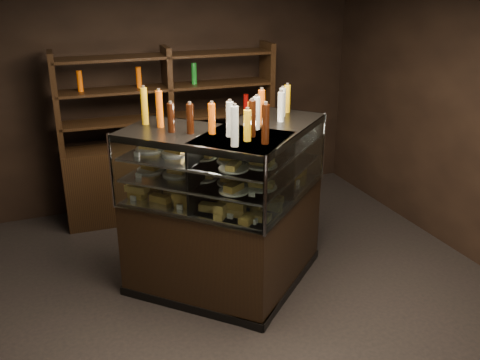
% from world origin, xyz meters
% --- Properties ---
extents(ground, '(5.00, 5.00, 0.00)m').
position_xyz_m(ground, '(0.00, 0.00, 0.00)').
color(ground, black).
rests_on(ground, ground).
extents(room_shell, '(5.02, 5.02, 3.01)m').
position_xyz_m(room_shell, '(0.00, 0.00, 1.94)').
color(room_shell, black).
rests_on(room_shell, ground).
extents(display_case, '(2.04, 1.50, 1.54)m').
position_xyz_m(display_case, '(0.04, 0.22, 0.51)').
color(display_case, black).
rests_on(display_case, ground).
extents(food_display, '(1.60, 1.02, 0.47)m').
position_xyz_m(food_display, '(0.04, 0.21, 1.17)').
color(food_display, gold).
rests_on(food_display, display_case).
extents(bottles_top, '(1.42, 0.88, 0.30)m').
position_xyz_m(bottles_top, '(0.04, 0.22, 1.67)').
color(bottles_top, '#B20C0A').
rests_on(bottles_top, display_case).
extents(potted_conifer, '(0.33, 0.33, 0.70)m').
position_xyz_m(potted_conifer, '(1.19, 1.02, 0.40)').
color(potted_conifer, black).
rests_on(potted_conifer, ground).
extents(back_shelving, '(2.49, 0.53, 2.00)m').
position_xyz_m(back_shelving, '(-0.04, 2.05, 0.60)').
color(back_shelving, black).
rests_on(back_shelving, ground).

